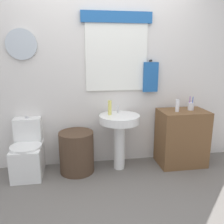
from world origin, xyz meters
TOP-DOWN VIEW (x-y plane):
  - ground_plane at (0.00, 0.00)m, footprint 8.00×8.00m
  - back_wall at (0.00, 1.15)m, footprint 4.40×0.18m
  - toilet at (-1.00, 0.88)m, footprint 0.38×0.51m
  - laundry_hamper at (-0.38, 0.85)m, footprint 0.45×0.45m
  - pedestal_sink at (0.19, 0.85)m, footprint 0.53×0.53m
  - faucet at (0.19, 0.97)m, footprint 0.03×0.03m
  - wooden_cabinet at (1.07, 0.85)m, footprint 0.64×0.44m
  - soap_bottle at (0.07, 0.90)m, footprint 0.05×0.05m
  - lotion_bottle at (0.96, 0.81)m, footprint 0.05×0.05m
  - toothbrush_cup at (1.18, 0.87)m, footprint 0.08×0.08m

SIDE VIEW (x-z plane):
  - ground_plane at x=0.00m, z-range 0.00..0.00m
  - laundry_hamper at x=-0.38m, z-range 0.00..0.54m
  - toilet at x=-1.00m, z-range -0.09..0.65m
  - wooden_cabinet at x=1.07m, z-range 0.00..0.77m
  - pedestal_sink at x=0.19m, z-range 0.19..0.94m
  - faucet at x=0.19m, z-range 0.75..0.85m
  - toothbrush_cup at x=1.18m, z-range 0.73..0.92m
  - soap_bottle at x=0.07m, z-range 0.75..0.93m
  - lotion_bottle at x=0.96m, z-range 0.77..0.94m
  - back_wall at x=0.00m, z-range 0.01..2.61m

